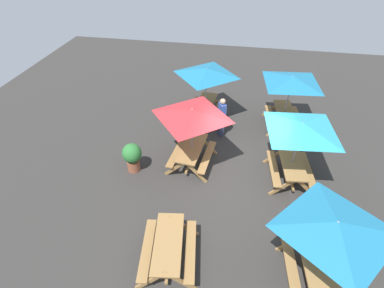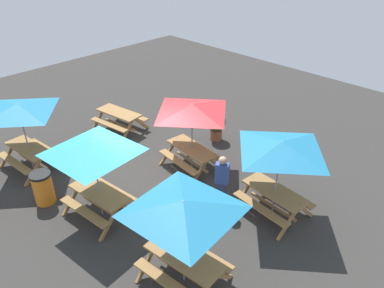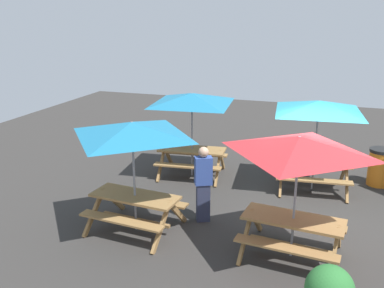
# 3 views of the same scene
# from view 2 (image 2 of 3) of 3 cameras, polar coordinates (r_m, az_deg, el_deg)

# --- Properties ---
(ground_plane) EXTENTS (25.29, 25.29, 0.00)m
(ground_plane) POSITION_cam_2_polar(r_m,az_deg,el_deg) (11.62, -7.16, -6.49)
(ground_plane) COLOR #33302D
(ground_plane) RESTS_ON ground
(picnic_table_0) EXTENTS (2.81, 2.81, 2.34)m
(picnic_table_0) POSITION_cam_2_polar(r_m,az_deg,el_deg) (7.59, -1.33, -10.42)
(picnic_table_0) COLOR olive
(picnic_table_0) RESTS_ON ground
(picnic_table_1) EXTENTS (2.20, 2.20, 2.34)m
(picnic_table_1) POSITION_cam_2_polar(r_m,az_deg,el_deg) (11.39, 0.00, 4.71)
(picnic_table_1) COLOR olive
(picnic_table_1) RESTS_ON ground
(picnic_table_2) EXTENTS (2.17, 2.17, 2.34)m
(picnic_table_2) POSITION_cam_2_polar(r_m,az_deg,el_deg) (12.56, -24.81, 4.32)
(picnic_table_2) COLOR olive
(picnic_table_2) RESTS_ON ground
(picnic_table_3) EXTENTS (2.18, 2.18, 2.34)m
(picnic_table_3) POSITION_cam_2_polar(r_m,az_deg,el_deg) (9.70, 13.36, -1.20)
(picnic_table_3) COLOR olive
(picnic_table_3) RESTS_ON ground
(picnic_table_4) EXTENTS (2.81, 2.81, 2.34)m
(picnic_table_4) POSITION_cam_2_polar(r_m,az_deg,el_deg) (9.71, -14.83, -1.36)
(picnic_table_4) COLOR olive
(picnic_table_4) RESTS_ON ground
(picnic_table_5) EXTENTS (1.98, 1.75, 0.81)m
(picnic_table_5) POSITION_cam_2_polar(r_m,az_deg,el_deg) (14.64, -11.03, 4.11)
(picnic_table_5) COLOR olive
(picnic_table_5) RESTS_ON ground
(trash_bin_orange) EXTENTS (0.59, 0.59, 0.98)m
(trash_bin_orange) POSITION_cam_2_polar(r_m,az_deg,el_deg) (11.49, -21.75, -6.21)
(trash_bin_orange) COLOR orange
(trash_bin_orange) RESTS_ON ground
(potted_plant_0) EXTENTS (0.66, 0.66, 1.09)m
(potted_plant_0) POSITION_cam_2_polar(r_m,az_deg,el_deg) (13.69, 3.76, 3.04)
(potted_plant_0) COLOR #935138
(potted_plant_0) RESTS_ON ground
(person_standing) EXTENTS (0.42, 0.36, 1.67)m
(person_standing) POSITION_cam_2_polar(r_m,az_deg,el_deg) (10.31, 4.55, -5.66)
(person_standing) COLOR #2D334C
(person_standing) RESTS_ON ground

